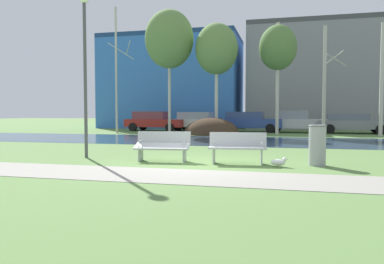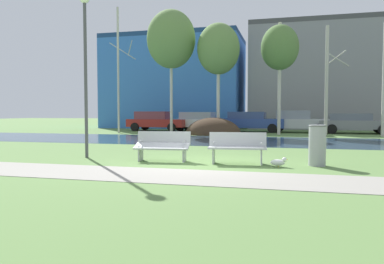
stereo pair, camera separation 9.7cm
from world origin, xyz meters
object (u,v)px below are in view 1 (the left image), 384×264
object	(u,v)px
parked_van_nearest_red	(154,121)
parked_suv_fifth_grey	(352,123)
seagull	(279,162)
bench_left	(163,145)
parked_hatch_third_blue	(249,121)
bench_right	(238,147)
streetlamp	(85,48)
parked_wagon_fourth_silver	(295,121)
parked_sedan_second_white	(199,121)
trash_bin	(317,145)

from	to	relation	value
parked_van_nearest_red	parked_suv_fifth_grey	xyz separation A→B (m)	(14.15, -0.02, -0.05)
seagull	parked_van_nearest_red	bearing A→B (deg)	119.23
bench_left	parked_hatch_third_blue	xyz separation A→B (m)	(0.99, 16.98, 0.31)
bench_left	parked_hatch_third_blue	bearing A→B (deg)	86.68
bench_right	streetlamp	bearing A→B (deg)	177.01
parked_wagon_fourth_silver	parked_suv_fifth_grey	world-z (taller)	parked_wagon_fourth_silver
seagull	bench_left	bearing A→B (deg)	173.46
parked_hatch_third_blue	parked_wagon_fourth_silver	size ratio (longest dim) A/B	1.13
parked_wagon_fourth_silver	seagull	bearing A→B (deg)	-92.94
seagull	parked_sedan_second_white	bearing A→B (deg)	109.28
parked_van_nearest_red	parked_sedan_second_white	xyz separation A→B (m)	(3.34, 0.68, -0.02)
bench_right	parked_wagon_fourth_silver	world-z (taller)	parked_wagon_fourth_silver
seagull	parked_suv_fifth_grey	xyz separation A→B (m)	(4.61, 17.03, 0.60)
parked_sedan_second_white	seagull	bearing A→B (deg)	-70.72
parked_van_nearest_red	parked_wagon_fourth_silver	bearing A→B (deg)	1.27
parked_suv_fifth_grey	streetlamp	bearing A→B (deg)	-122.80
seagull	parked_sedan_second_white	world-z (taller)	parked_sedan_second_white
bench_left	parked_suv_fifth_grey	world-z (taller)	parked_suv_fifth_grey
bench_right	streetlamp	size ratio (longest dim) A/B	0.32
streetlamp	parked_van_nearest_red	xyz separation A→B (m)	(-3.59, 16.42, -2.67)
bench_left	parked_sedan_second_white	size ratio (longest dim) A/B	0.36
parked_sedan_second_white	parked_hatch_third_blue	bearing A→B (deg)	-5.42
parked_van_nearest_red	parked_suv_fifth_grey	world-z (taller)	parked_van_nearest_red
bench_left	parked_sedan_second_white	world-z (taller)	parked_sedan_second_white
trash_bin	parked_wagon_fourth_silver	size ratio (longest dim) A/B	0.26
bench_right	parked_hatch_third_blue	xyz separation A→B (m)	(-1.21, 16.98, 0.31)
bench_left	parked_suv_fifth_grey	distance (m)	18.44
parked_van_nearest_red	parked_hatch_third_blue	world-z (taller)	parked_van_nearest_red
parked_sedan_second_white	parked_hatch_third_blue	distance (m)	3.88
parked_van_nearest_red	parked_suv_fifth_grey	bearing A→B (deg)	-0.09
bench_right	parked_sedan_second_white	xyz separation A→B (m)	(-5.07, 17.35, 0.30)
parked_suv_fifth_grey	parked_van_nearest_red	bearing A→B (deg)	179.91
parked_hatch_third_blue	bench_right	bearing A→B (deg)	-85.92
bench_left	bench_right	bearing A→B (deg)	0.00
bench_right	parked_suv_fifth_grey	distance (m)	17.61
parked_suv_fifth_grey	bench_left	bearing A→B (deg)	-115.49
trash_bin	parked_van_nearest_red	world-z (taller)	parked_van_nearest_red
parked_suv_fifth_grey	trash_bin	bearing A→B (deg)	-102.36
streetlamp	parked_wagon_fourth_silver	bearing A→B (deg)	67.66
trash_bin	parked_suv_fifth_grey	xyz separation A→B (m)	(3.62, 16.51, 0.16)
parked_sedan_second_white	parked_suv_fifth_grey	distance (m)	10.83
trash_bin	seagull	bearing A→B (deg)	-152.33
streetlamp	seagull	bearing A→B (deg)	-6.07
bench_right	streetlamp	distance (m)	5.68
bench_right	parked_sedan_second_white	bearing A→B (deg)	106.29
trash_bin	parked_sedan_second_white	distance (m)	18.65
parked_suv_fifth_grey	parked_hatch_third_blue	bearing A→B (deg)	177.26
seagull	parked_hatch_third_blue	distance (m)	17.53
streetlamp	parked_sedan_second_white	world-z (taller)	streetlamp
trash_bin	parked_van_nearest_red	bearing A→B (deg)	122.50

